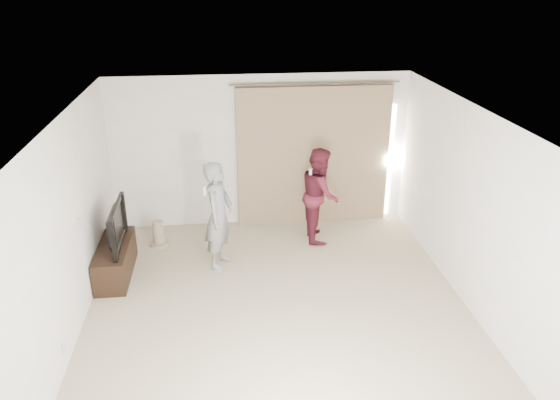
% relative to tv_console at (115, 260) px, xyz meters
% --- Properties ---
extents(floor, '(5.50, 5.50, 0.00)m').
position_rel_tv_console_xyz_m(floor, '(2.27, -1.14, -0.24)').
color(floor, tan).
rests_on(floor, ground).
extents(wall_back, '(5.00, 0.04, 2.60)m').
position_rel_tv_console_xyz_m(wall_back, '(2.27, 1.61, 1.06)').
color(wall_back, white).
rests_on(wall_back, ground).
extents(wall_left, '(0.04, 5.50, 2.60)m').
position_rel_tv_console_xyz_m(wall_left, '(-0.23, -1.14, 1.06)').
color(wall_left, white).
rests_on(wall_left, ground).
extents(ceiling, '(5.00, 5.50, 0.01)m').
position_rel_tv_console_xyz_m(ceiling, '(2.27, -1.14, 2.36)').
color(ceiling, silver).
rests_on(ceiling, wall_back).
extents(curtain, '(2.80, 0.11, 2.46)m').
position_rel_tv_console_xyz_m(curtain, '(3.18, 1.54, 0.96)').
color(curtain, '#A28463').
rests_on(curtain, ground).
extents(tv_console, '(0.44, 1.26, 0.48)m').
position_rel_tv_console_xyz_m(tv_console, '(0.00, 0.00, 0.00)').
color(tv_console, black).
rests_on(tv_console, ground).
extents(tv, '(0.15, 1.07, 0.61)m').
position_rel_tv_console_xyz_m(tv, '(0.00, 0.00, 0.55)').
color(tv, black).
rests_on(tv, tv_console).
extents(scratching_post, '(0.32, 0.32, 0.43)m').
position_rel_tv_console_xyz_m(scratching_post, '(0.54, 0.88, -0.07)').
color(scratching_post, tan).
rests_on(scratching_post, ground).
extents(person_man, '(0.58, 0.70, 1.65)m').
position_rel_tv_console_xyz_m(person_man, '(1.52, 0.12, 0.58)').
color(person_man, gray).
rests_on(person_man, ground).
extents(person_woman, '(0.62, 0.78, 1.56)m').
position_rel_tv_console_xyz_m(person_woman, '(3.16, 0.86, 0.54)').
color(person_woman, '#581A28').
rests_on(person_woman, ground).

